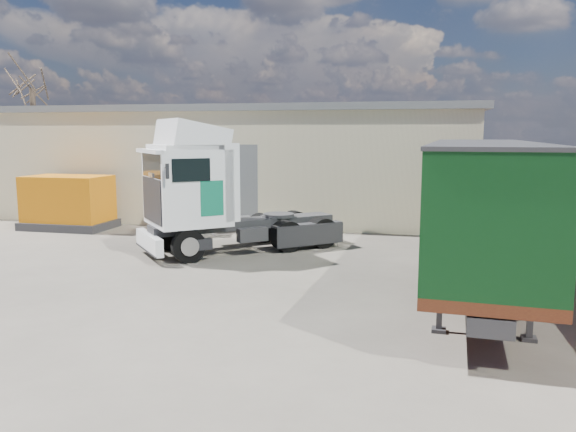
% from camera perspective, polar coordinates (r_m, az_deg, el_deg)
% --- Properties ---
extents(ground, '(120.00, 120.00, 0.00)m').
position_cam_1_polar(ground, '(14.91, -13.43, -7.66)').
color(ground, '#2B2A23').
rests_on(ground, ground).
extents(warehouse, '(30.60, 12.60, 5.42)m').
position_cam_1_polar(warehouse, '(31.42, -10.77, 5.69)').
color(warehouse, beige).
rests_on(warehouse, ground).
extents(bare_tree, '(4.00, 4.00, 9.60)m').
position_cam_1_polar(bare_tree, '(41.08, -24.66, 13.03)').
color(bare_tree, '#382B21').
rests_on(bare_tree, ground).
extents(tractor_unit, '(6.71, 6.22, 4.53)m').
position_cam_1_polar(tractor_unit, '(19.25, -7.72, 1.88)').
color(tractor_unit, black).
rests_on(tractor_unit, ground).
extents(box_trailer, '(3.29, 11.73, 3.85)m').
position_cam_1_polar(box_trailer, '(15.42, 19.02, 1.55)').
color(box_trailer, '#2D2D30').
rests_on(box_trailer, ground).
extents(panel_van, '(2.83, 4.75, 1.82)m').
position_cam_1_polar(panel_van, '(24.63, -10.89, 0.95)').
color(panel_van, black).
rests_on(panel_van, ground).
extents(orange_skip, '(3.67, 2.32, 2.27)m').
position_cam_1_polar(orange_skip, '(25.85, -21.40, 0.98)').
color(orange_skip, '#2D2D30').
rests_on(orange_skip, ground).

